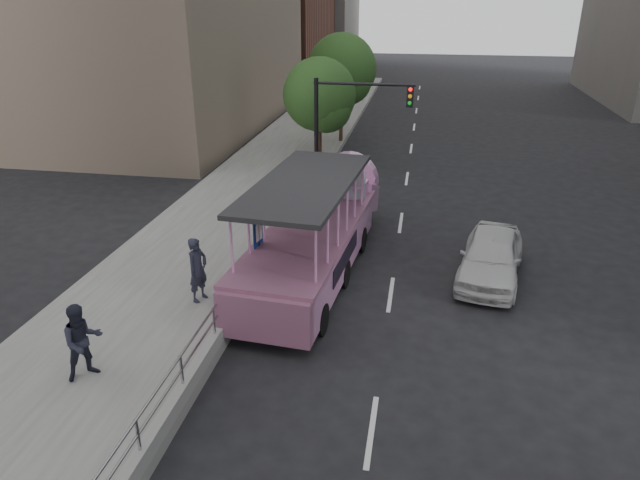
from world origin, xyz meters
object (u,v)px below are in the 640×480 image
(pedestrian_mid, at_px, (83,341))
(traffic_signal, at_px, (344,120))
(parking_sign, at_px, (259,249))
(street_tree_near, at_px, (321,98))
(street_tree_far, at_px, (343,72))
(duck_boat, at_px, (318,232))
(pedestrian_near, at_px, (198,270))
(car, at_px, (491,256))

(pedestrian_mid, distance_m, traffic_signal, 14.88)
(pedestrian_mid, xyz_separation_m, traffic_signal, (3.89, 14.18, 2.28))
(parking_sign, relative_size, traffic_signal, 0.50)
(pedestrian_mid, xyz_separation_m, street_tree_near, (2.29, 17.61, 2.60))
(parking_sign, bearing_deg, street_tree_far, 90.91)
(pedestrian_mid, xyz_separation_m, street_tree_far, (2.49, 23.61, 3.08))
(duck_boat, height_order, pedestrian_near, duck_boat)
(pedestrian_mid, bearing_deg, street_tree_near, 35.57)
(parking_sign, xyz_separation_m, street_tree_far, (-0.30, 18.93, 2.65))
(duck_boat, relative_size, parking_sign, 4.00)
(street_tree_far, bearing_deg, pedestrian_near, -93.65)
(pedestrian_near, bearing_deg, street_tree_near, 13.99)
(parking_sign, bearing_deg, street_tree_near, 92.21)
(pedestrian_near, xyz_separation_m, parking_sign, (1.56, 0.84, 0.40))
(duck_boat, height_order, traffic_signal, traffic_signal)
(pedestrian_mid, bearing_deg, street_tree_far, 36.97)
(street_tree_far, bearing_deg, street_tree_near, -91.91)
(car, distance_m, traffic_signal, 9.33)
(car, xyz_separation_m, street_tree_far, (-7.13, 16.27, 3.53))
(parking_sign, xyz_separation_m, street_tree_near, (-0.50, 12.93, 2.16))
(pedestrian_mid, bearing_deg, car, -9.69)
(car, height_order, street_tree_near, street_tree_near)
(parking_sign, height_order, street_tree_near, street_tree_near)
(car, distance_m, street_tree_near, 12.98)
(car, height_order, pedestrian_near, pedestrian_near)
(pedestrian_near, relative_size, parking_sign, 0.73)
(duck_boat, relative_size, street_tree_far, 1.62)
(pedestrian_near, bearing_deg, street_tree_far, 14.74)
(pedestrian_near, distance_m, street_tree_far, 20.04)
(pedestrian_near, bearing_deg, parking_sign, -43.31)
(parking_sign, bearing_deg, traffic_signal, 83.40)
(parking_sign, distance_m, street_tree_near, 13.12)
(pedestrian_near, bearing_deg, traffic_signal, 3.97)
(car, relative_size, pedestrian_near, 2.38)
(car, bearing_deg, traffic_signal, 140.40)
(car, distance_m, pedestrian_near, 9.10)
(pedestrian_near, distance_m, street_tree_near, 14.04)
(street_tree_near, bearing_deg, duck_boat, -80.31)
(car, height_order, traffic_signal, traffic_signal)
(duck_boat, xyz_separation_m, traffic_signal, (-0.18, 7.01, 2.23))
(duck_boat, bearing_deg, traffic_signal, 91.51)
(car, distance_m, parking_sign, 7.38)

